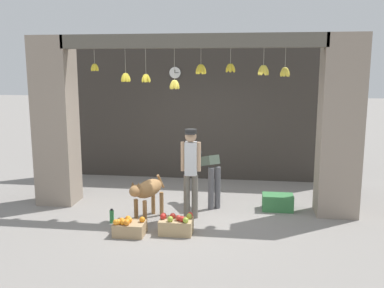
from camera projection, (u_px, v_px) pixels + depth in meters
name	position (u px, v px, depth m)	size (l,w,h in m)	color
ground_plane	(189.00, 213.00, 7.70)	(60.00, 60.00, 0.00)	gray
shop_back_wall	(204.00, 112.00, 9.83)	(6.48, 0.12, 3.14)	#38332D
shop_pillar_left	(56.00, 122.00, 8.05)	(0.70, 0.60, 3.14)	gray
shop_pillar_right	(340.00, 127.00, 7.37)	(0.70, 0.60, 3.14)	gray
storefront_awning	(191.00, 44.00, 7.29)	(4.58, 0.29, 0.95)	#5B564C
dog	(147.00, 191.00, 7.24)	(0.51, 1.02, 0.76)	#9E7042
shopkeeper	(191.00, 167.00, 7.29)	(0.34, 0.26, 1.56)	#6B665B
worker_stooping	(208.00, 171.00, 8.00)	(0.58, 0.70, 1.02)	#56565B
fruit_crate_oranges	(129.00, 227.00, 6.66)	(0.47, 0.36, 0.29)	tan
fruit_crate_apples	(176.00, 225.00, 6.72)	(0.52, 0.36, 0.32)	tan
produce_box_green	(278.00, 202.00, 7.83)	(0.56, 0.35, 0.29)	#387A42
water_bottle	(112.00, 216.00, 7.18)	(0.07, 0.07, 0.24)	#38934C
wall_clock	(175.00, 73.00, 9.68)	(0.27, 0.03, 0.27)	black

